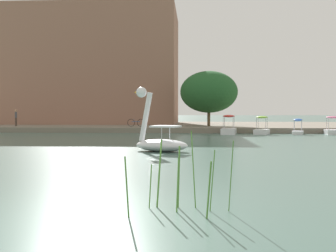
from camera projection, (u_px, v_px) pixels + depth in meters
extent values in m
plane|color=#47665B|center=(105.00, 213.00, 7.85)|extent=(446.71, 446.71, 0.00)
cube|color=slate|center=(180.00, 126.00, 48.46)|extent=(118.05, 22.75, 0.47)
ellipsoid|color=white|center=(162.00, 145.00, 20.05)|extent=(2.84, 2.08, 0.58)
cylinder|color=white|center=(146.00, 117.00, 20.29)|extent=(0.74, 0.44, 2.34)
sphere|color=white|center=(141.00, 92.00, 20.33)|extent=(0.63, 0.63, 0.50)
cone|color=yellow|center=(138.00, 92.00, 20.40)|extent=(0.43, 0.37, 0.28)
cube|color=white|center=(166.00, 126.00, 19.95)|extent=(1.47, 1.47, 0.08)
cylinder|color=silver|center=(170.00, 132.00, 20.45)|extent=(0.04, 0.04, 0.60)
cylinder|color=silver|center=(162.00, 133.00, 19.47)|extent=(0.04, 0.04, 0.60)
cube|color=white|center=(229.00, 131.00, 35.49)|extent=(1.50, 2.39, 0.49)
ellipsoid|color=red|center=(229.00, 116.00, 35.45)|extent=(1.22, 1.56, 0.20)
cylinder|color=#B7B7BF|center=(225.00, 122.00, 36.11)|extent=(0.04, 0.04, 1.02)
cylinder|color=#B7B7BF|center=(234.00, 122.00, 35.93)|extent=(0.04, 0.04, 1.02)
cylinder|color=#B7B7BF|center=(223.00, 122.00, 35.01)|extent=(0.04, 0.04, 1.02)
cylinder|color=#B7B7BF|center=(233.00, 122.00, 34.83)|extent=(0.04, 0.04, 1.02)
cube|color=white|center=(262.00, 132.00, 35.52)|extent=(1.66, 2.25, 0.40)
ellipsoid|color=#8CCC38|center=(262.00, 117.00, 35.48)|extent=(1.25, 1.40, 0.20)
cylinder|color=#B7B7BF|center=(258.00, 123.00, 36.07)|extent=(0.04, 0.04, 1.01)
cylinder|color=#B7B7BF|center=(267.00, 123.00, 35.80)|extent=(0.04, 0.04, 1.01)
cylinder|color=#B7B7BF|center=(256.00, 123.00, 35.20)|extent=(0.04, 0.04, 1.01)
cylinder|color=#B7B7BF|center=(266.00, 123.00, 34.93)|extent=(0.04, 0.04, 1.01)
cube|color=white|center=(298.00, 133.00, 35.11)|extent=(1.30, 1.92, 0.29)
ellipsoid|color=blue|center=(298.00, 120.00, 35.08)|extent=(0.93, 1.01, 0.20)
cylinder|color=#B7B7BF|center=(294.00, 125.00, 35.51)|extent=(0.04, 0.04, 0.91)
cylinder|color=#B7B7BF|center=(302.00, 125.00, 35.32)|extent=(0.04, 0.04, 0.91)
cylinder|color=#B7B7BF|center=(294.00, 125.00, 34.86)|extent=(0.04, 0.04, 0.91)
cylinder|color=#B7B7BF|center=(302.00, 126.00, 34.68)|extent=(0.04, 0.04, 0.91)
cube|color=white|center=(333.00, 132.00, 35.15)|extent=(1.43, 2.09, 0.39)
ellipsoid|color=pink|center=(333.00, 117.00, 35.11)|extent=(1.24, 1.12, 0.20)
cylinder|color=#B7B7BF|center=(327.00, 123.00, 35.60)|extent=(0.04, 0.04, 1.02)
cylinder|color=#B7B7BF|center=(328.00, 124.00, 34.81)|extent=(0.04, 0.04, 1.02)
cylinder|color=brown|center=(209.00, 114.00, 42.24)|extent=(0.30, 0.30, 2.36)
ellipsoid|color=#235628|center=(209.00, 92.00, 42.17)|extent=(7.30, 7.17, 4.12)
cube|color=#47382D|center=(16.00, 122.00, 41.37)|extent=(0.25, 0.26, 0.81)
cube|color=#4C4C51|center=(16.00, 115.00, 41.34)|extent=(0.27, 0.29, 0.57)
sphere|color=tan|center=(16.00, 111.00, 41.33)|extent=(0.24, 0.24, 0.24)
torus|color=black|center=(141.00, 123.00, 39.97)|extent=(0.72, 0.15, 0.72)
torus|color=black|center=(131.00, 123.00, 40.18)|extent=(0.72, 0.15, 0.72)
cube|color=#1E59A5|center=(136.00, 122.00, 40.07)|extent=(0.86, 0.17, 0.04)
cylinder|color=#1E59A5|center=(134.00, 120.00, 40.11)|extent=(0.03, 0.03, 0.30)
cube|color=silver|center=(75.00, 116.00, 48.66)|extent=(4.97, 2.54, 1.93)
cube|color=black|center=(75.00, 112.00, 48.65)|extent=(4.60, 2.53, 0.54)
cube|color=#996B56|center=(89.00, 68.00, 51.40)|extent=(21.09, 11.95, 13.29)
cylinder|color=#4C7F33|center=(178.00, 185.00, 7.98)|extent=(0.06, 0.13, 1.01)
cylinder|color=#4C7F33|center=(159.00, 173.00, 8.40)|extent=(0.11, 0.20, 1.32)
cylinder|color=#4C7F33|center=(127.00, 187.00, 7.52)|extent=(0.08, 0.08, 1.09)
cylinder|color=#4C7F33|center=(150.00, 186.00, 8.30)|extent=(0.06, 0.11, 0.84)
cylinder|color=#4C7F33|center=(231.00, 176.00, 7.87)|extent=(0.08, 0.20, 1.34)
cylinder|color=#4C7F33|center=(193.00, 169.00, 8.33)|extent=(0.11, 0.11, 1.50)
cylinder|color=#4C7F33|center=(209.00, 190.00, 7.45)|extent=(0.11, 0.03, 1.01)
cylinder|color=#4C7F33|center=(212.00, 181.00, 8.01)|extent=(0.11, 0.02, 1.16)
cylinder|color=#4C7F33|center=(179.00, 177.00, 8.36)|extent=(0.07, 0.08, 1.20)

